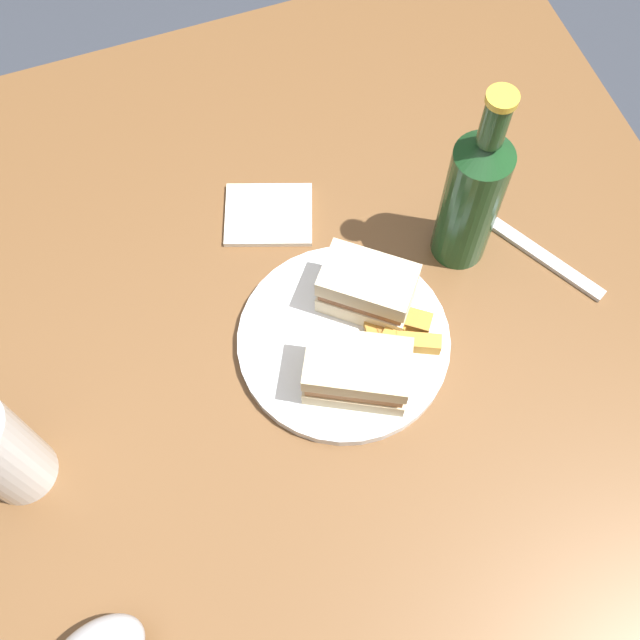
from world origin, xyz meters
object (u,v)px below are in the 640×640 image
sandwich_half_left (357,372)px  fork (540,255)px  plate (344,341)px  napkin (269,215)px  sandwich_half_right (367,288)px  pint_glass (0,453)px  cider_bottle (473,195)px

sandwich_half_left → fork: size_ratio=0.74×
plate → fork: 0.27m
napkin → fork: 0.34m
plate → sandwich_half_right: size_ratio=2.03×
napkin → sandwich_half_right: bearing=113.3°
plate → sandwich_half_right: sandwich_half_right is taller
pint_glass → napkin: 0.43m
cider_bottle → fork: size_ratio=1.54×
fork → cider_bottle: bearing=-147.1°
napkin → cider_bottle: bearing=149.7°
napkin → fork: (-0.30, 0.17, -0.00)m
sandwich_half_right → fork: (-0.23, 0.01, -0.05)m
sandwich_half_right → napkin: bearing=-66.7°
cider_bottle → plate: bearing=23.1°
pint_glass → sandwich_half_left: bearing=175.4°
cider_bottle → fork: cider_bottle is taller
cider_bottle → sandwich_half_right: bearing=16.1°
pint_glass → fork: size_ratio=0.92×
sandwich_half_left → fork: sandwich_half_left is taller
cider_bottle → fork: bearing=152.5°
sandwich_half_right → pint_glass: bearing=8.3°
sandwich_half_left → fork: 0.29m
napkin → plate: bearing=98.0°
cider_bottle → napkin: (0.21, -0.12, -0.11)m
plate → cider_bottle: (-0.18, -0.08, 0.11)m
sandwich_half_left → sandwich_half_right: 0.10m
sandwich_half_right → napkin: sandwich_half_right is taller
cider_bottle → napkin: bearing=-30.3°
plate → pint_glass: bearing=3.7°
sandwich_half_left → sandwich_half_right: sandwich_half_right is taller
plate → napkin: 0.20m
sandwich_half_right → fork: bearing=178.2°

